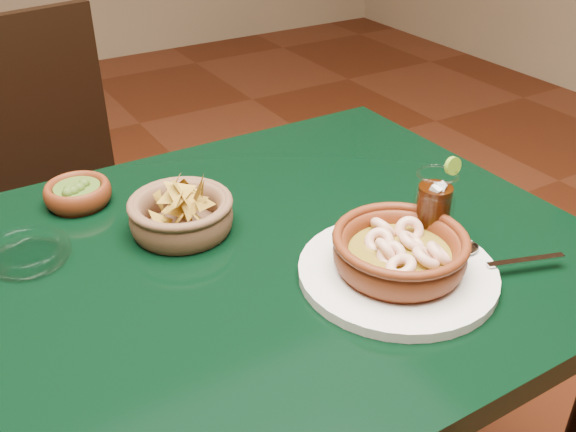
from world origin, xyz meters
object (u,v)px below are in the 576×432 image
chip_basket (181,214)px  cola_drink (433,212)px  dining_table (203,323)px  shrimp_plate (399,257)px  dining_chair (62,205)px

chip_basket → cola_drink: cola_drink is taller
dining_table → shrimp_plate: shrimp_plate is taller
cola_drink → dining_chair: bearing=114.7°
dining_table → chip_basket: 0.17m
dining_chair → chip_basket: (0.08, -0.59, 0.25)m
chip_basket → dining_chair: bearing=97.7°
dining_table → dining_chair: dining_chair is taller
chip_basket → cola_drink: bearing=-38.5°
dining_chair → dining_table: bearing=-85.5°
dining_chair → shrimp_plate: dining_chair is taller
cola_drink → dining_table: bearing=159.1°
cola_drink → shrimp_plate: bearing=-158.8°
shrimp_plate → chip_basket: (-0.21, 0.28, -0.00)m
dining_table → dining_chair: size_ratio=1.26×
cola_drink → chip_basket: bearing=141.5°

